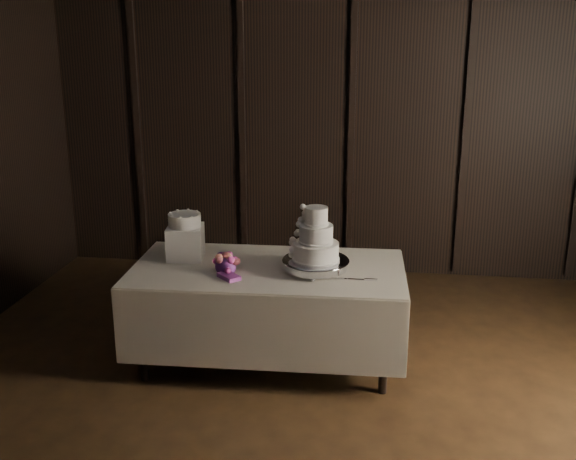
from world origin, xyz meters
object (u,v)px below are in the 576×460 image
(display_table, at_px, (268,310))
(small_cake, at_px, (185,220))
(bouquet, at_px, (226,264))
(wedding_cake, at_px, (312,240))
(box_pedestal, at_px, (186,242))
(cake_stand, at_px, (316,266))

(display_table, height_order, small_cake, small_cake)
(bouquet, bearing_deg, wedding_cake, 7.68)
(bouquet, relative_size, box_pedestal, 1.45)
(cake_stand, relative_size, small_cake, 1.99)
(wedding_cake, bearing_deg, display_table, 176.15)
(wedding_cake, height_order, small_cake, wedding_cake)
(display_table, distance_m, bouquet, 0.51)
(cake_stand, height_order, small_cake, small_cake)
(wedding_cake, xyz_separation_m, small_cake, (-0.98, 0.19, 0.05))
(display_table, distance_m, wedding_cake, 0.68)
(cake_stand, distance_m, box_pedestal, 1.02)
(display_table, height_order, cake_stand, cake_stand)
(display_table, height_order, bouquet, bouquet)
(display_table, bearing_deg, wedding_cake, -13.16)
(box_pedestal, bearing_deg, wedding_cake, -10.77)
(small_cake, bearing_deg, display_table, -10.51)
(display_table, relative_size, box_pedestal, 7.78)
(display_table, xyz_separation_m, box_pedestal, (-0.65, 0.12, 0.47))
(display_table, bearing_deg, cake_stand, -9.72)
(display_table, height_order, wedding_cake, wedding_cake)
(display_table, xyz_separation_m, cake_stand, (0.36, -0.05, 0.39))
(box_pedestal, relative_size, small_cake, 1.07)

